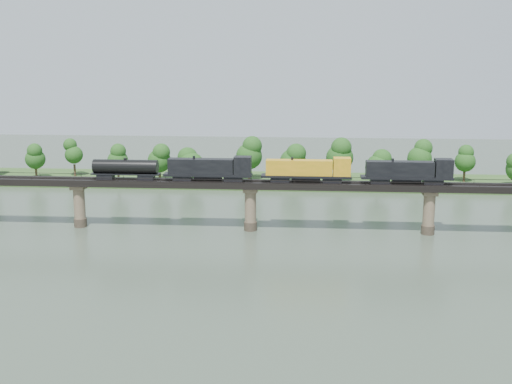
{
  "coord_description": "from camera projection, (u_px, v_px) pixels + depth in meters",
  "views": [
    {
      "loc": [
        12.45,
        -111.49,
        39.48
      ],
      "look_at": [
        1.27,
        30.0,
        9.0
      ],
      "focal_mm": 45.0,
      "sensor_mm": 36.0,
      "label": 1
    }
  ],
  "objects": [
    {
      "name": "ground",
      "position": [
        236.0,
        274.0,
        117.91
      ],
      "size": [
        400.0,
        400.0,
        0.0
      ],
      "primitive_type": "plane",
      "color": "#334133",
      "rests_on": "ground"
    },
    {
      "name": "bridge_superstructure",
      "position": [
        250.0,
        180.0,
        144.68
      ],
      "size": [
        220.0,
        4.9,
        0.75
      ],
      "color": "black",
      "rests_on": "bridge"
    },
    {
      "name": "freight_train",
      "position": [
        274.0,
        170.0,
        143.77
      ],
      "size": [
        81.32,
        3.17,
        5.6
      ],
      "color": "black",
      "rests_on": "bridge"
    },
    {
      "name": "far_treeline",
      "position": [
        238.0,
        157.0,
        195.18
      ],
      "size": [
        289.06,
        17.54,
        13.6
      ],
      "color": "#382619",
      "rests_on": "far_bank"
    },
    {
      "name": "bridge",
      "position": [
        250.0,
        207.0,
        146.01
      ],
      "size": [
        236.0,
        30.0,
        11.5
      ],
      "color": "#473A2D",
      "rests_on": "ground"
    },
    {
      "name": "far_bank",
      "position": [
        266.0,
        181.0,
        200.59
      ],
      "size": [
        300.0,
        24.0,
        1.6
      ],
      "primitive_type": "cube",
      "color": "#28481C",
      "rests_on": "ground"
    }
  ]
}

